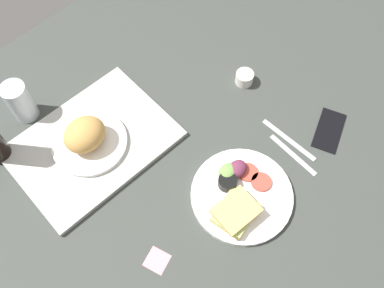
{
  "coord_description": "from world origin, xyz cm",
  "views": [
    {
      "loc": [
        -37.8,
        -36.94,
        109.44
      ],
      "look_at": [
        2.0,
        3.0,
        4.0
      ],
      "focal_mm": 39.68,
      "sensor_mm": 36.0,
      "label": 1
    }
  ],
  "objects_px": {
    "bread_plate_near": "(86,138)",
    "espresso_cup": "(244,78)",
    "drinking_glass": "(20,102)",
    "sticky_note": "(157,260)",
    "serving_tray": "(92,143)",
    "knife": "(289,140)",
    "cell_phone": "(329,130)",
    "plate_with_salad": "(239,195)",
    "fork": "(293,155)"
  },
  "relations": [
    {
      "from": "bread_plate_near",
      "to": "sticky_note",
      "type": "bearing_deg",
      "value": -102.72
    },
    {
      "from": "serving_tray",
      "to": "plate_with_salad",
      "type": "distance_m",
      "value": 0.45
    },
    {
      "from": "drinking_glass",
      "to": "espresso_cup",
      "type": "distance_m",
      "value": 0.68
    },
    {
      "from": "drinking_glass",
      "to": "serving_tray",
      "type": "bearing_deg",
      "value": -71.95
    },
    {
      "from": "serving_tray",
      "to": "plate_with_salad",
      "type": "xyz_separation_m",
      "value": [
        0.18,
        -0.41,
        0.01
      ]
    },
    {
      "from": "knife",
      "to": "sticky_note",
      "type": "xyz_separation_m",
      "value": [
        -0.51,
        0.02,
        -0.0
      ]
    },
    {
      "from": "serving_tray",
      "to": "knife",
      "type": "bearing_deg",
      "value": -43.33
    },
    {
      "from": "knife",
      "to": "cell_phone",
      "type": "xyz_separation_m",
      "value": [
        0.11,
        -0.06,
        0.0
      ]
    },
    {
      "from": "bread_plate_near",
      "to": "espresso_cup",
      "type": "relative_size",
      "value": 3.88
    },
    {
      "from": "serving_tray",
      "to": "cell_phone",
      "type": "xyz_separation_m",
      "value": [
        0.53,
        -0.46,
        -0.0
      ]
    },
    {
      "from": "serving_tray",
      "to": "plate_with_salad",
      "type": "relative_size",
      "value": 1.61
    },
    {
      "from": "drinking_glass",
      "to": "espresso_cup",
      "type": "relative_size",
      "value": 2.35
    },
    {
      "from": "espresso_cup",
      "to": "sticky_note",
      "type": "relative_size",
      "value": 1.0
    },
    {
      "from": "fork",
      "to": "sticky_note",
      "type": "relative_size",
      "value": 3.04
    },
    {
      "from": "plate_with_salad",
      "to": "espresso_cup",
      "type": "height_order",
      "value": "plate_with_salad"
    },
    {
      "from": "bread_plate_near",
      "to": "espresso_cup",
      "type": "distance_m",
      "value": 0.52
    },
    {
      "from": "serving_tray",
      "to": "cell_phone",
      "type": "relative_size",
      "value": 3.13
    },
    {
      "from": "plate_with_salad",
      "to": "sticky_note",
      "type": "relative_size",
      "value": 4.98
    },
    {
      "from": "bread_plate_near",
      "to": "plate_with_salad",
      "type": "relative_size",
      "value": 0.78
    },
    {
      "from": "drinking_glass",
      "to": "knife",
      "type": "relative_size",
      "value": 0.69
    },
    {
      "from": "bread_plate_near",
      "to": "sticky_note",
      "type": "xyz_separation_m",
      "value": [
        -0.09,
        -0.38,
        -0.05
      ]
    },
    {
      "from": "drinking_glass",
      "to": "fork",
      "type": "relative_size",
      "value": 0.78
    },
    {
      "from": "serving_tray",
      "to": "drinking_glass",
      "type": "relative_size",
      "value": 3.42
    },
    {
      "from": "serving_tray",
      "to": "sticky_note",
      "type": "distance_m",
      "value": 0.39
    },
    {
      "from": "serving_tray",
      "to": "sticky_note",
      "type": "relative_size",
      "value": 8.04
    },
    {
      "from": "fork",
      "to": "sticky_note",
      "type": "distance_m",
      "value": 0.49
    },
    {
      "from": "serving_tray",
      "to": "sticky_note",
      "type": "height_order",
      "value": "serving_tray"
    },
    {
      "from": "bread_plate_near",
      "to": "cell_phone",
      "type": "height_order",
      "value": "bread_plate_near"
    },
    {
      "from": "knife",
      "to": "cell_phone",
      "type": "distance_m",
      "value": 0.13
    },
    {
      "from": "plate_with_salad",
      "to": "sticky_note",
      "type": "distance_m",
      "value": 0.28
    },
    {
      "from": "bread_plate_near",
      "to": "espresso_cup",
      "type": "height_order",
      "value": "bread_plate_near"
    },
    {
      "from": "espresso_cup",
      "to": "knife",
      "type": "bearing_deg",
      "value": -105.3
    },
    {
      "from": "espresso_cup",
      "to": "knife",
      "type": "distance_m",
      "value": 0.24
    },
    {
      "from": "plate_with_salad",
      "to": "bread_plate_near",
      "type": "bearing_deg",
      "value": 114.79
    },
    {
      "from": "plate_with_salad",
      "to": "espresso_cup",
      "type": "xyz_separation_m",
      "value": [
        0.3,
        0.25,
        0.0
      ]
    },
    {
      "from": "drinking_glass",
      "to": "sticky_note",
      "type": "xyz_separation_m",
      "value": [
        -0.02,
        -0.6,
        -0.07
      ]
    },
    {
      "from": "plate_with_salad",
      "to": "espresso_cup",
      "type": "bearing_deg",
      "value": 39.78
    },
    {
      "from": "espresso_cup",
      "to": "bread_plate_near",
      "type": "bearing_deg",
      "value": 161.84
    },
    {
      "from": "fork",
      "to": "cell_phone",
      "type": "xyz_separation_m",
      "value": [
        0.14,
        -0.02,
        0.0
      ]
    },
    {
      "from": "knife",
      "to": "plate_with_salad",
      "type": "bearing_deg",
      "value": 92.81
    },
    {
      "from": "knife",
      "to": "sticky_note",
      "type": "distance_m",
      "value": 0.51
    },
    {
      "from": "bread_plate_near",
      "to": "knife",
      "type": "relative_size",
      "value": 1.14
    },
    {
      "from": "fork",
      "to": "espresso_cup",
      "type": "bearing_deg",
      "value": -16.03
    },
    {
      "from": "plate_with_salad",
      "to": "knife",
      "type": "xyz_separation_m",
      "value": [
        0.24,
        0.02,
        -0.01
      ]
    },
    {
      "from": "serving_tray",
      "to": "drinking_glass",
      "type": "distance_m",
      "value": 0.24
    },
    {
      "from": "knife",
      "to": "sticky_note",
      "type": "bearing_deg",
      "value": 87.25
    },
    {
      "from": "bread_plate_near",
      "to": "fork",
      "type": "xyz_separation_m",
      "value": [
        0.4,
        -0.44,
        -0.05
      ]
    },
    {
      "from": "drinking_glass",
      "to": "sticky_note",
      "type": "bearing_deg",
      "value": -91.96
    },
    {
      "from": "espresso_cup",
      "to": "knife",
      "type": "height_order",
      "value": "espresso_cup"
    },
    {
      "from": "bread_plate_near",
      "to": "drinking_glass",
      "type": "xyz_separation_m",
      "value": [
        -0.07,
        0.22,
        0.01
      ]
    }
  ]
}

